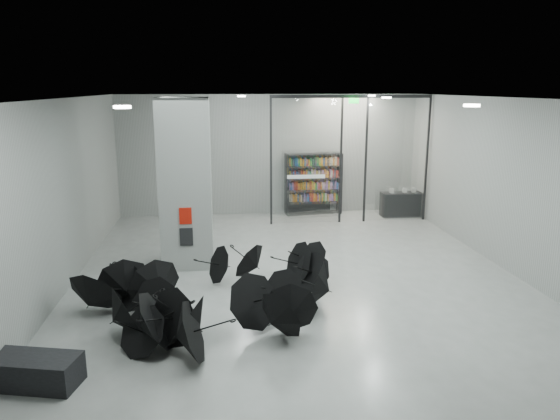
{
  "coord_description": "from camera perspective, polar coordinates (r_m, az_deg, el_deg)",
  "views": [
    {
      "loc": [
        -1.73,
        -10.45,
        4.24
      ],
      "look_at": [
        -0.3,
        1.5,
        1.4
      ],
      "focal_mm": 33.62,
      "sensor_mm": 36.0,
      "label": 1
    }
  ],
  "objects": [
    {
      "name": "bookshelf",
      "position": [
        17.79,
        3.65,
        2.86
      ],
      "size": [
        1.91,
        0.66,
        2.07
      ],
      "primitive_type": null,
      "rotation": [
        0.0,
        0.0,
        0.16
      ],
      "color": "black",
      "rests_on": "ground"
    },
    {
      "name": "fire_cabinet",
      "position": [
        12.2,
        -10.25,
        -0.64
      ],
      "size": [
        0.28,
        0.04,
        0.38
      ],
      "primitive_type": "cube",
      "color": "#A50A07",
      "rests_on": "column"
    },
    {
      "name": "umbrella_cluster",
      "position": [
        9.98,
        -7.7,
        -10.02
      ],
      "size": [
        5.89,
        4.63,
        1.31
      ],
      "color": "black",
      "rests_on": "ground"
    },
    {
      "name": "glass_partition",
      "position": [
        16.6,
        7.65,
        6.04
      ],
      "size": [
        5.06,
        0.08,
        4.0
      ],
      "color": "silver",
      "rests_on": "ground"
    },
    {
      "name": "info_panel",
      "position": [
        12.33,
        -10.15,
        -2.9
      ],
      "size": [
        0.3,
        0.03,
        0.42
      ],
      "primitive_type": "cube",
      "color": "black",
      "rests_on": "column"
    },
    {
      "name": "shop_counter",
      "position": [
        17.98,
        13.05,
        0.61
      ],
      "size": [
        1.34,
        0.54,
        0.81
      ],
      "primitive_type": "cube",
      "rotation": [
        0.0,
        0.0,
        0.0
      ],
      "color": "black",
      "rests_on": "ground"
    },
    {
      "name": "room",
      "position": [
        10.68,
        2.57,
        5.75
      ],
      "size": [
        14.0,
        14.02,
        4.01
      ],
      "color": "gray",
      "rests_on": "ground"
    },
    {
      "name": "bench",
      "position": [
        8.73,
        -25.41,
        -15.52
      ],
      "size": [
        1.48,
        0.91,
        0.44
      ],
      "primitive_type": "cube",
      "rotation": [
        0.0,
        0.0,
        -0.25
      ],
      "color": "black",
      "rests_on": "ground"
    },
    {
      "name": "column",
      "position": [
        12.67,
        -10.21,
        2.89
      ],
      "size": [
        1.2,
        1.2,
        4.0
      ],
      "primitive_type": "cube",
      "color": "slate",
      "rests_on": "ground"
    },
    {
      "name": "exit_sign",
      "position": [
        16.29,
        8.03,
        11.68
      ],
      "size": [
        0.3,
        0.06,
        0.15
      ],
      "primitive_type": "cube",
      "color": "#0CE533",
      "rests_on": "room"
    }
  ]
}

